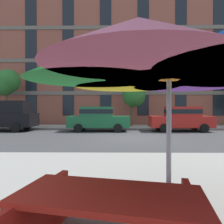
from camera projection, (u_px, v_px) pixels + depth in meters
ground_plane at (132, 138)px, 11.55m from camera, size 120.00×120.00×0.00m
sidewalk_far at (125, 127)px, 18.34m from camera, size 56.00×3.60×0.12m
apartment_building at (122, 71)px, 26.46m from camera, size 36.70×12.08×12.80m
pickup_black at (3, 117)px, 15.35m from camera, size 5.10×2.12×2.20m
sedan_green at (98, 118)px, 15.26m from camera, size 4.40×1.98×1.78m
sedan_red at (181, 118)px, 15.19m from camera, size 4.40×1.98×1.78m
street_tree_left at (6, 83)px, 18.83m from camera, size 2.41×2.15×5.21m
street_tree_middle at (133, 96)px, 18.85m from camera, size 2.09×2.06×3.87m
patio_umbrella at (169, 63)px, 2.53m from camera, size 3.46×3.21×2.42m
picnic_table at (109, 222)px, 2.03m from camera, size 2.07×1.85×0.77m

